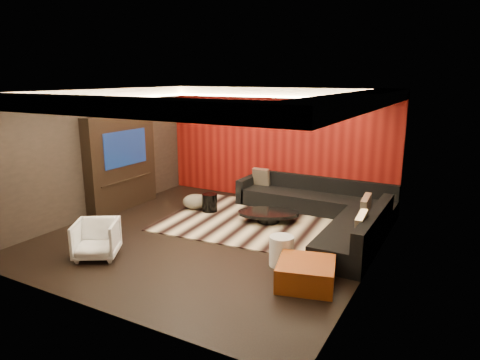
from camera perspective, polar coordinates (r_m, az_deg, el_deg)
The scene contains 26 objects.
floor at distance 8.43m, azimuth -3.79°, elevation -7.63°, with size 6.00×6.00×0.02m, color black.
ceiling at distance 7.86m, azimuth -4.11°, elevation 11.89°, with size 6.00×6.00×0.02m, color silver.
wall_back at distance 10.64m, azimuth 4.85°, elevation 4.71°, with size 6.00×0.02×2.80m, color black.
wall_left at distance 9.96m, azimuth -18.72°, elevation 3.41°, with size 0.02×6.00×2.80m, color black.
wall_right at distance 6.92m, azimuth 17.55°, elevation -0.77°, with size 0.02×6.00×2.80m, color black.
red_feature_wall at distance 10.61m, azimuth 4.77°, elevation 4.68°, with size 5.98×0.05×2.78m, color #6B0C0A.
soffit_back at distance 10.24m, azimuth 4.28°, elevation 11.63°, with size 6.00×0.60×0.22m, color silver.
soffit_front at distance 5.79m, azimuth -18.93°, elevation 9.38°, with size 6.00×0.60×0.22m, color silver.
soffit_left at distance 9.60m, azimuth -18.04°, elevation 10.87°, with size 0.60×4.80×0.22m, color silver.
soffit_right at distance 6.79m, azimuth 15.74°, elevation 10.13°, with size 0.60×4.80×0.22m, color silver.
cove_back at distance 9.93m, azimuth 3.44°, elevation 11.06°, with size 4.80×0.08×0.04m, color #FFD899.
cove_front at distance 6.03m, azimuth -16.47°, elevation 8.84°, with size 4.80×0.08×0.04m, color #FFD899.
cove_left at distance 9.36m, azimuth -16.54°, elevation 10.37°, with size 0.08×4.80×0.04m, color #FFD899.
cove_right at distance 6.88m, azimuth 12.91°, elevation 9.59°, with size 0.08×4.80×0.04m, color #FFD899.
tv_surround at distance 10.31m, azimuth -15.55°, elevation 2.27°, with size 0.30×2.00×2.20m, color black.
tv_screen at distance 10.13m, azimuth -15.03°, elevation 4.13°, with size 0.04×1.30×0.80m, color black.
tv_shelf at distance 10.28m, azimuth -14.77°, elevation 0.00°, with size 0.04×1.60×0.04m, color black.
rug at distance 9.24m, azimuth 2.75°, elevation -5.55°, with size 4.00×3.00×0.02m, color beige.
coffee_table at distance 9.19m, azimuth 3.81°, elevation -4.89°, with size 1.31×1.31×0.22m, color black.
drum_stool at distance 9.85m, azimuth -4.06°, elevation -3.03°, with size 0.35×0.35×0.41m, color black.
striped_pouf at distance 10.11m, azimuth -5.96°, elevation -2.87°, with size 0.60×0.60×0.33m, color #BFB194.
white_side_table at distance 7.17m, azimuth 5.54°, elevation -9.38°, with size 0.40×0.40×0.50m, color silver.
orange_ottoman at distance 6.60m, azimuth 8.78°, elevation -12.22°, with size 0.83×0.83×0.37m, color #8E3E12.
armchair at distance 7.80m, azimuth -18.60°, elevation -7.50°, with size 0.70×0.72×0.66m, color white.
sectional_sofa at distance 9.27m, azimuth 11.65°, elevation -4.12°, with size 3.65×3.50×0.75m.
throw_pillows at distance 8.81m, azimuth 10.86°, elevation -2.59°, with size 3.31×2.75×0.50m.
Camera 1 is at (4.26, -6.60, 3.05)m, focal length 32.00 mm.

